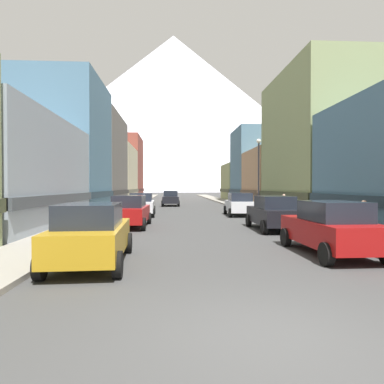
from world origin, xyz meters
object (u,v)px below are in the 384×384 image
(car_left_2, at_px, (141,204))
(car_right_1, at_px, (273,213))
(car_left_1, at_px, (130,211))
(pedestrian_1, at_px, (284,207))
(car_left_0, at_px, (91,234))
(car_driving_0, at_px, (171,198))
(streetlamp_right, at_px, (259,165))
(pedestrian_2, at_px, (258,201))
(car_right_2, at_px, (240,204))
(car_right_0, at_px, (331,228))
(pedestrian_0, at_px, (364,221))
(potted_plant_0, at_px, (348,220))
(trash_bin_right, at_px, (357,225))

(car_left_2, xyz_separation_m, car_right_1, (7.60, -9.05, 0.00))
(car_left_1, distance_m, pedestrian_1, 10.85)
(car_left_0, xyz_separation_m, pedestrian_1, (10.05, 13.24, -0.02))
(car_driving_0, xyz_separation_m, streetlamp_right, (6.95, -13.72, 3.09))
(car_right_1, bearing_deg, pedestrian_2, 79.22)
(car_left_0, relative_size, car_left_1, 1.01)
(car_right_2, relative_size, pedestrian_1, 2.81)
(car_left_1, relative_size, car_left_2, 1.00)
(car_driving_0, bearing_deg, car_left_2, -99.07)
(car_left_0, relative_size, car_left_2, 1.01)
(car_left_0, xyz_separation_m, streetlamp_right, (9.15, 16.63, 3.09))
(car_left_0, relative_size, pedestrian_1, 2.81)
(streetlamp_right, bearing_deg, car_left_1, -140.80)
(car_left_2, height_order, streetlamp_right, streetlamp_right)
(pedestrian_2, height_order, streetlamp_right, streetlamp_right)
(car_right_0, relative_size, pedestrian_1, 2.78)
(car_left_2, bearing_deg, car_right_0, -63.93)
(pedestrian_0, bearing_deg, car_right_2, 100.63)
(car_left_2, xyz_separation_m, potted_plant_0, (10.80, -10.57, -0.25))
(car_left_1, distance_m, car_right_0, 11.13)
(car_right_1, bearing_deg, car_left_0, -135.26)
(car_left_1, relative_size, car_right_1, 1.01)
(car_left_0, xyz_separation_m, trash_bin_right, (10.15, 4.06, -0.26))
(car_left_0, height_order, potted_plant_0, car_left_0)
(car_left_1, relative_size, streetlamp_right, 0.76)
(car_right_1, bearing_deg, car_right_0, -89.99)
(car_left_1, distance_m, potted_plant_0, 11.26)
(car_right_2, relative_size, car_driving_0, 1.02)
(car_right_0, distance_m, pedestrian_2, 19.50)
(car_left_2, relative_size, car_right_0, 1.00)
(streetlamp_right, bearing_deg, trash_bin_right, -85.45)
(car_left_1, xyz_separation_m, pedestrian_1, (10.05, 4.07, -0.02))
(car_left_1, distance_m, pedestrian_0, 11.62)
(car_right_1, relative_size, potted_plant_0, 4.92)
(car_right_2, distance_m, potted_plant_0, 10.88)
(car_left_1, bearing_deg, pedestrian_1, 22.07)
(pedestrian_0, bearing_deg, car_left_1, 149.88)
(car_left_1, relative_size, trash_bin_right, 4.53)
(car_left_0, height_order, car_left_1, same)
(trash_bin_right, bearing_deg, car_left_2, 129.02)
(car_right_1, bearing_deg, pedestrian_1, 66.80)
(car_right_0, xyz_separation_m, pedestrian_1, (2.45, 12.20, -0.02))
(trash_bin_right, height_order, pedestrian_0, pedestrian_0)
(streetlamp_right, bearing_deg, car_left_2, -179.67)
(car_driving_0, distance_m, pedestrian_0, 28.13)
(pedestrian_0, relative_size, pedestrian_2, 0.90)
(car_left_1, height_order, pedestrian_2, pedestrian_2)
(car_right_1, relative_size, pedestrian_0, 2.82)
(car_left_2, height_order, car_driving_0, same)
(car_left_2, height_order, car_right_0, same)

